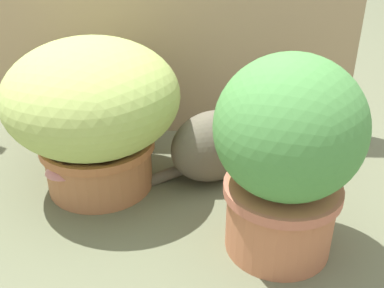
{
  "coord_description": "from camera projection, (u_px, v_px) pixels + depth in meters",
  "views": [
    {
      "loc": [
        0.1,
        -0.98,
        0.76
      ],
      "look_at": [
        0.06,
        0.08,
        0.18
      ],
      "focal_mm": 42.57,
      "sensor_mm": 36.0,
      "label": 1
    }
  ],
  "objects": [
    {
      "name": "ground_plane",
      "position": [
        168.0,
        217.0,
        1.22
      ],
      "size": [
        6.0,
        6.0,
        0.0
      ],
      "primitive_type": "plane",
      "color": "#60654A"
    },
    {
      "name": "grass_planter",
      "position": [
        93.0,
        109.0,
        1.25
      ],
      "size": [
        0.48,
        0.48,
        0.44
      ],
      "color": "#AE7046",
      "rests_on": "ground"
    },
    {
      "name": "leafy_planter",
      "position": [
        287.0,
        153.0,
        1.0
      ],
      "size": [
        0.33,
        0.33,
        0.49
      ],
      "color": "#BA704C",
      "rests_on": "ground"
    },
    {
      "name": "cat",
      "position": [
        218.0,
        142.0,
        1.34
      ],
      "size": [
        0.39,
        0.26,
        0.32
      ],
      "color": "#615B4B",
      "rests_on": "ground"
    },
    {
      "name": "mushroom_ornament_pink",
      "position": [
        64.0,
        170.0,
        1.23
      ],
      "size": [
        0.1,
        0.1,
        0.15
      ],
      "color": "silver",
      "rests_on": "ground"
    }
  ]
}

